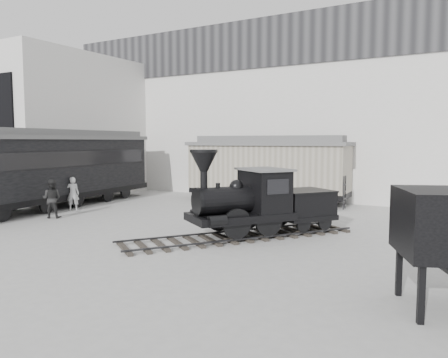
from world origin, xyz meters
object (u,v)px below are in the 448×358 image
Objects in this scene: boxcar at (268,167)px; passenger_coach at (53,168)px; locomotive at (257,205)px; visitor_a at (73,194)px; visitor_b at (52,199)px.

boxcar is 0.66× the size of passenger_coach.
locomotive is 4.88× the size of visitor_a.
visitor_b is (2.54, -2.17, -1.22)m from passenger_coach.
boxcar is at bearing -177.38° from visitor_a.
visitor_a is at bearing -10.12° from passenger_coach.
passenger_coach is 2.06m from visitor_a.
passenger_coach is 3.56m from visitor_b.
visitor_a is 2.23m from visitor_b.
locomotive is at bearing 132.05° from visitor_a.
locomotive is 0.88× the size of boxcar.
visitor_a is at bearing -148.61° from locomotive.
visitor_b is at bearing -126.83° from boxcar.
locomotive is 9.24m from boxcar.
locomotive is 12.50m from passenger_coach.
locomotive is at bearing -71.54° from boxcar.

